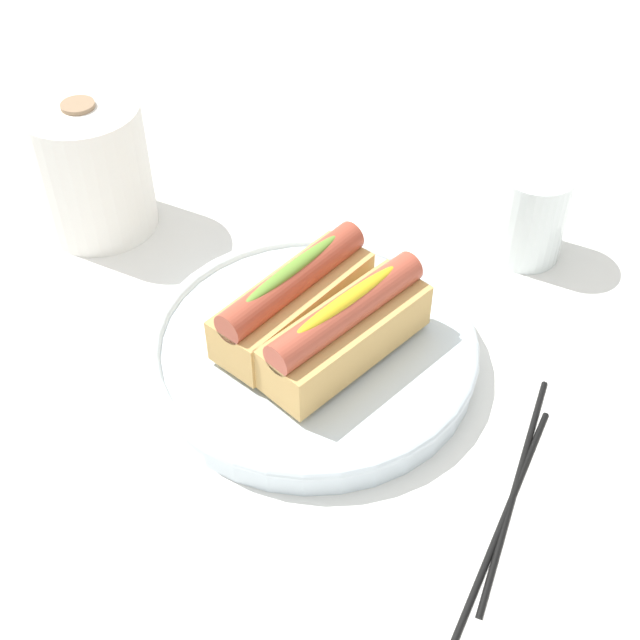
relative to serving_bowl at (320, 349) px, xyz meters
The scene contains 8 objects.
ground_plane 0.02m from the serving_bowl, 133.58° to the left, with size 2.40×2.40×0.00m, color white.
serving_bowl is the anchor object (origin of this frame).
hotdog_front 0.05m from the serving_bowl, 84.51° to the right, with size 0.15×0.06×0.06m.
hotdog_back 0.05m from the serving_bowl, 95.49° to the left, with size 0.15×0.07×0.06m.
water_glass 0.24m from the serving_bowl, ahead, with size 0.07×0.07×0.09m.
paper_towel_roll 0.29m from the serving_bowl, 96.05° to the left, with size 0.11×0.11×0.13m.
chopstick_near 0.19m from the serving_bowl, 84.02° to the right, with size 0.01×0.01×0.22m, color black.
chopstick_far 0.20m from the serving_bowl, 92.82° to the right, with size 0.01×0.01×0.22m, color black.
Camera 1 is at (-0.33, -0.37, 0.53)m, focal length 48.04 mm.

